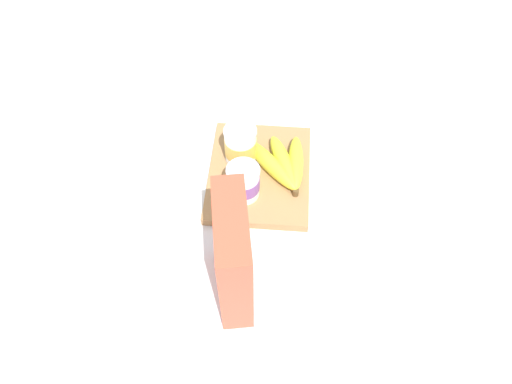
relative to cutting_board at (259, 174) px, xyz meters
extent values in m
plane|color=white|center=(0.00, 0.00, -0.01)|extent=(2.40, 2.40, 0.00)
cube|color=#A37A4C|center=(0.00, 0.00, 0.00)|extent=(0.28, 0.23, 0.02)
cube|color=#D85138|center=(-0.28, 0.03, 0.11)|extent=(0.18, 0.09, 0.24)
cylinder|color=white|center=(-0.06, 0.03, 0.05)|extent=(0.07, 0.07, 0.08)
cylinder|color=#7A4C99|center=(-0.06, 0.03, 0.05)|extent=(0.07, 0.07, 0.04)
cylinder|color=silver|center=(-0.06, 0.03, 0.09)|extent=(0.07, 0.07, 0.00)
cylinder|color=white|center=(0.03, 0.04, 0.06)|extent=(0.07, 0.07, 0.09)
cylinder|color=gold|center=(0.03, 0.04, 0.06)|extent=(0.07, 0.07, 0.04)
cylinder|color=silver|center=(0.03, 0.04, 0.10)|extent=(0.07, 0.07, 0.00)
ellipsoid|color=yellow|center=(0.02, -0.08, 0.03)|extent=(0.15, 0.04, 0.04)
ellipsoid|color=yellow|center=(0.01, -0.05, 0.03)|extent=(0.16, 0.09, 0.04)
ellipsoid|color=yellow|center=(0.01, -0.02, 0.03)|extent=(0.16, 0.14, 0.04)
cylinder|color=brown|center=(-0.06, -0.08, 0.02)|extent=(0.01, 0.01, 0.02)
cylinder|color=silver|center=(0.20, -0.03, -0.01)|extent=(0.10, 0.06, 0.01)
ellipsoid|color=silver|center=(0.15, 0.00, 0.00)|extent=(0.04, 0.04, 0.01)
camera|label=1|loc=(-0.71, -0.05, 0.90)|focal=35.42mm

